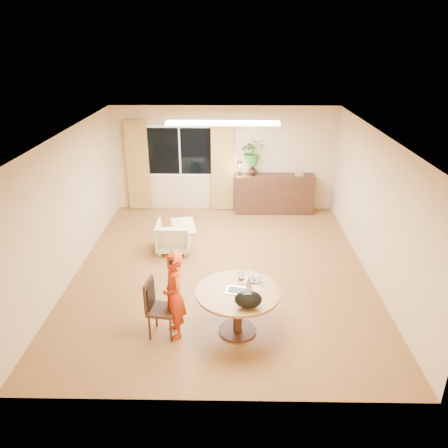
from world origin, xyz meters
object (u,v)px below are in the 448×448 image
object	(u,v)px
dining_chair	(162,308)
armchair	(174,236)
child	(174,295)
sideboard	(274,194)
dining_table	(238,300)

from	to	relation	value
dining_chair	armchair	size ratio (longest dim) A/B	1.31
dining_chair	child	distance (m)	0.29
armchair	sideboard	xyz separation A→B (m)	(2.25, 2.19, 0.17)
dining_table	dining_chair	xyz separation A→B (m)	(-1.11, -0.08, -0.10)
child	sideboard	xyz separation A→B (m)	(1.89, 4.96, -0.19)
dining_table	sideboard	world-z (taller)	sideboard
dining_chair	sideboard	distance (m)	5.38
sideboard	dining_chair	bearing A→B (deg)	-112.61
armchair	sideboard	size ratio (longest dim) A/B	0.36
child	sideboard	bearing A→B (deg)	139.29
sideboard	child	bearing A→B (deg)	-110.83
dining_table	sideboard	bearing A→B (deg)	78.88
dining_table	sideboard	xyz separation A→B (m)	(0.96, 4.88, -0.07)
armchair	sideboard	distance (m)	3.14
dining_chair	child	world-z (taller)	child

